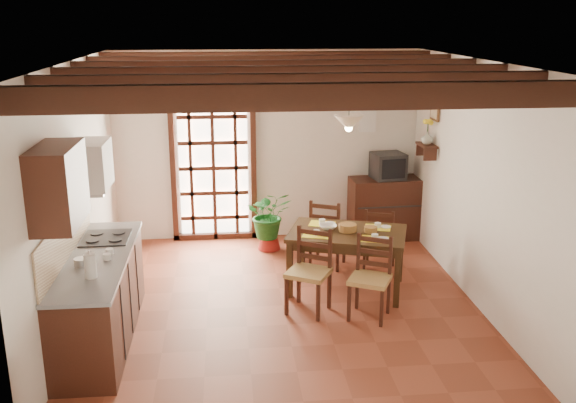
{
  "coord_description": "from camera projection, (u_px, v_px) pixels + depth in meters",
  "views": [
    {
      "loc": [
        -0.63,
        -6.84,
        3.28
      ],
      "look_at": [
        0.1,
        0.4,
        1.15
      ],
      "focal_mm": 40.0,
      "sensor_mm": 36.0,
      "label": 1
    }
  ],
  "objects": [
    {
      "name": "room_shell",
      "position": [
        283.0,
        154.0,
        7.0
      ],
      "size": [
        4.52,
        5.02,
        2.81
      ],
      "color": "silver",
      "rests_on": "ground_plane"
    },
    {
      "name": "sideboard",
      "position": [
        386.0,
        208.0,
        9.68
      ],
      "size": [
        1.12,
        0.54,
        0.93
      ],
      "primitive_type": "cube",
      "rotation": [
        0.0,
        0.0,
        0.04
      ],
      "color": "#351910",
      "rests_on": "ground_plane"
    },
    {
      "name": "chair_near_left",
      "position": [
        309.0,
        287.0,
        7.29
      ],
      "size": [
        0.59,
        0.59,
        0.96
      ],
      "rotation": [
        0.0,
        0.0,
        -0.51
      ],
      "color": "#AB8649",
      "rests_on": "ground_plane"
    },
    {
      "name": "kitchen_counter",
      "position": [
        100.0,
        297.0,
        6.62
      ],
      "size": [
        0.64,
        2.25,
        1.38
      ],
      "color": "#351910",
      "rests_on": "ground_plane"
    },
    {
      "name": "french_door",
      "position": [
        213.0,
        163.0,
        9.44
      ],
      "size": [
        1.26,
        0.11,
        2.32
      ],
      "color": "white",
      "rests_on": "ground_plane"
    },
    {
      "name": "range_hood",
      "position": [
        90.0,
        166.0,
        6.78
      ],
      "size": [
        0.38,
        0.6,
        0.54
      ],
      "color": "white",
      "rests_on": "room_shell"
    },
    {
      "name": "framed_picture",
      "position": [
        435.0,
        109.0,
        8.68
      ],
      "size": [
        0.03,
        0.32,
        0.32
      ],
      "color": "brown",
      "rests_on": "room_shell"
    },
    {
      "name": "shelf_vase",
      "position": [
        427.0,
        138.0,
        8.78
      ],
      "size": [
        0.15,
        0.15,
        0.15
      ],
      "primitive_type": "imported",
      "color": "#B2BFB2",
      "rests_on": "wall_shelf"
    },
    {
      "name": "fuse_box",
      "position": [
        368.0,
        121.0,
        9.53
      ],
      "size": [
        0.25,
        0.03,
        0.32
      ],
      "primitive_type": "cube",
      "color": "white",
      "rests_on": "room_shell"
    },
    {
      "name": "chair_near_right",
      "position": [
        370.0,
        293.0,
        7.15
      ],
      "size": [
        0.56,
        0.55,
        0.93
      ],
      "rotation": [
        0.0,
        0.0,
        -0.46
      ],
      "color": "#AB8649",
      "rests_on": "ground_plane"
    },
    {
      "name": "ground_plane",
      "position": [
        283.0,
        305.0,
        7.51
      ],
      "size": [
        5.0,
        5.0,
        0.0
      ],
      "primitive_type": "plane",
      "color": "brown"
    },
    {
      "name": "chair_far_right",
      "position": [
        379.0,
        250.0,
        8.49
      ],
      "size": [
        0.51,
        0.5,
        0.87
      ],
      "rotation": [
        0.0,
        0.0,
        2.78
      ],
      "color": "#AB8649",
      "rests_on": "ground_plane"
    },
    {
      "name": "table_setting",
      "position": [
        348.0,
        229.0,
        7.75
      ],
      "size": [
        1.01,
        0.67,
        0.09
      ],
      "rotation": [
        0.0,
        0.0,
        -0.31
      ],
      "color": "yellow",
      "rests_on": "dining_table"
    },
    {
      "name": "table_bowl",
      "position": [
        328.0,
        227.0,
        7.85
      ],
      "size": [
        0.22,
        0.22,
        0.05
      ],
      "primitive_type": "imported",
      "rotation": [
        0.0,
        0.0,
        -0.03
      ],
      "color": "white",
      "rests_on": "dining_table"
    },
    {
      "name": "pendant_lamp",
      "position": [
        349.0,
        121.0,
        7.48
      ],
      "size": [
        0.36,
        0.36,
        0.84
      ],
      "color": "black",
      "rests_on": "room_shell"
    },
    {
      "name": "upper_cabinet",
      "position": [
        58.0,
        186.0,
        5.55
      ],
      "size": [
        0.35,
        0.8,
        0.7
      ],
      "primitive_type": "cube",
      "color": "#351910",
      "rests_on": "room_shell"
    },
    {
      "name": "ceiling_beams",
      "position": [
        282.0,
        72.0,
        6.76
      ],
      "size": [
        4.5,
        4.34,
        0.2
      ],
      "color": "black",
      "rests_on": "room_shell"
    },
    {
      "name": "chair_far_left",
      "position": [
        327.0,
        245.0,
        8.62
      ],
      "size": [
        0.57,
        0.56,
        0.94
      ],
      "rotation": [
        0.0,
        0.0,
        2.71
      ],
      "color": "#AB8649",
      "rests_on": "ground_plane"
    },
    {
      "name": "shelf_flowers",
      "position": [
        428.0,
        123.0,
        8.72
      ],
      "size": [
        0.14,
        0.14,
        0.36
      ],
      "color": "yellow",
      "rests_on": "shelf_vase"
    },
    {
      "name": "potted_plant",
      "position": [
        269.0,
        212.0,
        9.14
      ],
      "size": [
        1.72,
        1.5,
        1.84
      ],
      "primitive_type": "imported",
      "rotation": [
        0.0,
        0.0,
        0.06
      ],
      "color": "#144C19",
      "rests_on": "ground_plane"
    },
    {
      "name": "crt_tv",
      "position": [
        388.0,
        166.0,
        9.49
      ],
      "size": [
        0.51,
        0.48,
        0.39
      ],
      "rotation": [
        0.0,
        0.0,
        0.16
      ],
      "color": "black",
      "rests_on": "sideboard"
    },
    {
      "name": "counter_items",
      "position": [
        98.0,
        250.0,
        6.57
      ],
      "size": [
        0.5,
        1.43,
        0.25
      ],
      "color": "black",
      "rests_on": "kitchen_counter"
    },
    {
      "name": "plant_pot",
      "position": [
        269.0,
        242.0,
        9.27
      ],
      "size": [
        0.33,
        0.33,
        0.2
      ],
      "primitive_type": "cone",
      "color": "maroon",
      "rests_on": "ground_plane"
    },
    {
      "name": "dining_table",
      "position": [
        347.0,
        239.0,
        7.78
      ],
      "size": [
        1.59,
        1.27,
        0.75
      ],
      "rotation": [
        0.0,
        0.0,
        -0.31
      ],
      "color": "#352311",
      "rests_on": "ground_plane"
    },
    {
      "name": "wall_shelf",
      "position": [
        427.0,
        148.0,
        8.82
      ],
      "size": [
        0.2,
        0.42,
        0.2
      ],
      "color": "#351910",
      "rests_on": "room_shell"
    }
  ]
}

